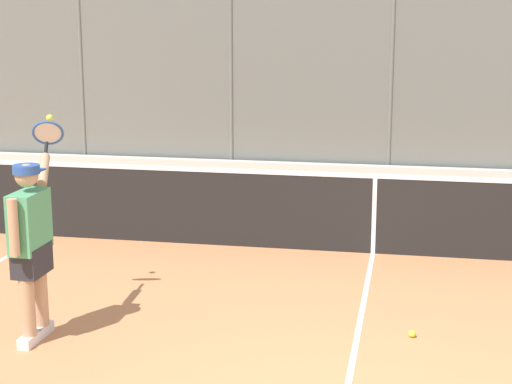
% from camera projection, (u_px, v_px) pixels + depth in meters
% --- Properties ---
extents(fence_backdrop, '(19.97, 1.37, 3.07)m').
position_uv_depth(fence_backdrop, '(392.00, 92.00, 15.08)').
color(fence_backdrop, slate).
rests_on(fence_backdrop, ground).
extents(tennis_net, '(10.88, 0.09, 1.07)m').
position_uv_depth(tennis_net, '(374.00, 213.00, 9.84)').
color(tennis_net, '#2D2D2D').
rests_on(tennis_net, ground).
extents(tennis_player, '(0.45, 1.35, 1.86)m').
position_uv_depth(tennis_player, '(31.00, 239.00, 7.19)').
color(tennis_player, silver).
rests_on(tennis_player, ground).
extents(tennis_ball_near_net, '(0.07, 0.07, 0.07)m').
position_uv_depth(tennis_ball_near_net, '(412.00, 334.00, 7.41)').
color(tennis_ball_near_net, '#C1D138').
rests_on(tennis_ball_near_net, ground).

